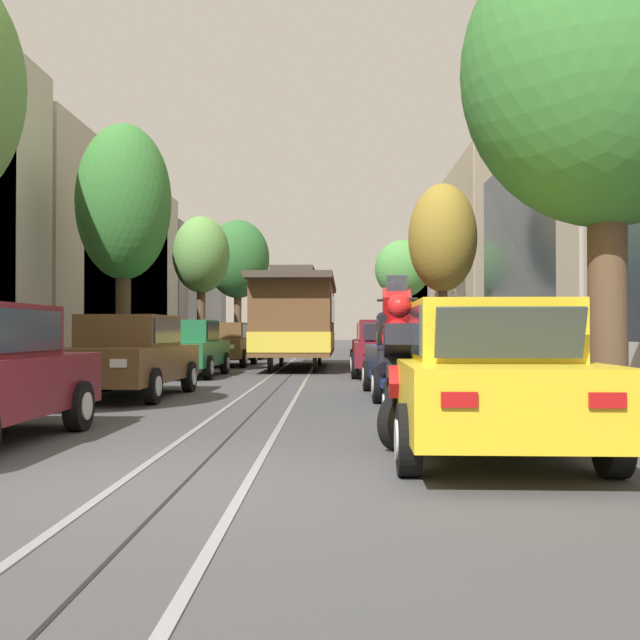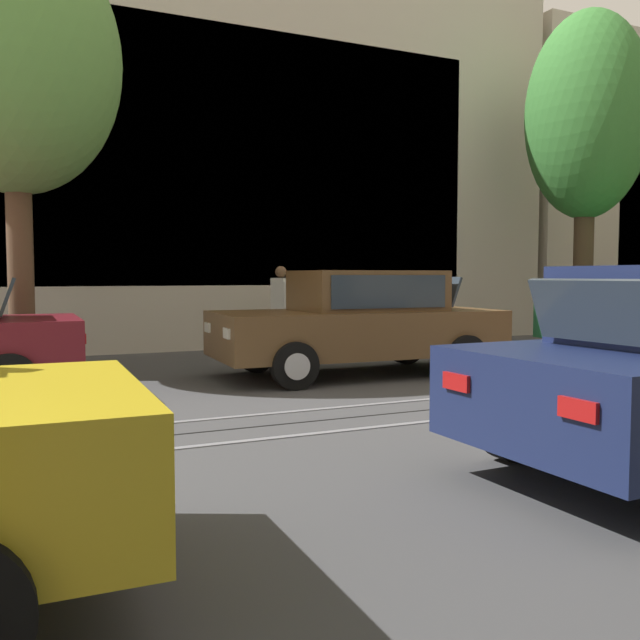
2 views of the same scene
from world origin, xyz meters
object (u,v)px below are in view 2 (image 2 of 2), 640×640
(street_tree_kerb_left_near, at_px, (15,62))
(pedestrian_on_right_pavement, at_px, (363,306))
(street_tree_kerb_left_second, at_px, (587,118))
(parked_car_brown_second_left, at_px, (360,322))
(pedestrian_on_left_pavement, at_px, (281,304))

(street_tree_kerb_left_near, xyz_separation_m, pedestrian_on_right_pavement, (-1.39, 6.39, -3.66))
(pedestrian_on_right_pavement, bearing_deg, street_tree_kerb_left_near, -77.72)
(street_tree_kerb_left_second, bearing_deg, street_tree_kerb_left_near, -88.85)
(parked_car_brown_second_left, xyz_separation_m, street_tree_kerb_left_second, (-1.95, 6.49, 4.05))
(parked_car_brown_second_left, bearing_deg, pedestrian_on_left_pavement, 179.73)
(street_tree_kerb_left_second, xyz_separation_m, pedestrian_on_left_pavement, (-1.34, -6.48, -3.89))
(street_tree_kerb_left_near, distance_m, pedestrian_on_left_pavement, 6.08)
(street_tree_kerb_left_second, height_order, pedestrian_on_left_pavement, street_tree_kerb_left_second)
(pedestrian_on_left_pavement, height_order, pedestrian_on_right_pavement, pedestrian_on_left_pavement)
(parked_car_brown_second_left, height_order, pedestrian_on_right_pavement, parked_car_brown_second_left)
(parked_car_brown_second_left, xyz_separation_m, pedestrian_on_right_pavement, (-3.11, 1.75, 0.08))
(street_tree_kerb_left_near, relative_size, street_tree_kerb_left_second, 0.91)
(parked_car_brown_second_left, relative_size, street_tree_kerb_left_second, 0.62)
(street_tree_kerb_left_second, relative_size, pedestrian_on_left_pavement, 4.21)
(pedestrian_on_left_pavement, bearing_deg, pedestrian_on_right_pavement, 84.18)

